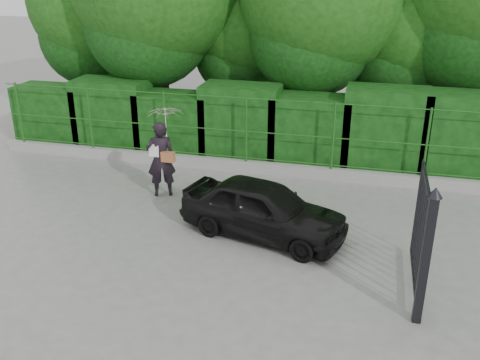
# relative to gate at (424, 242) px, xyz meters

# --- Properties ---
(ground) EXTENTS (80.00, 80.00, 0.00)m
(ground) POSITION_rel_gate_xyz_m (-4.60, 0.72, -1.19)
(ground) COLOR gray
(kerb) EXTENTS (14.00, 0.25, 0.30)m
(kerb) POSITION_rel_gate_xyz_m (-4.60, 5.22, -1.04)
(kerb) COLOR #9E9E99
(kerb) RESTS_ON ground
(fence) EXTENTS (14.13, 0.06, 1.80)m
(fence) POSITION_rel_gate_xyz_m (-4.38, 5.22, 0.01)
(fence) COLOR #1E5A19
(fence) RESTS_ON kerb
(hedge) EXTENTS (14.20, 1.20, 2.29)m
(hedge) POSITION_rel_gate_xyz_m (-4.33, 6.22, -0.15)
(hedge) COLOR black
(hedge) RESTS_ON ground
(gate) EXTENTS (0.22, 2.33, 2.36)m
(gate) POSITION_rel_gate_xyz_m (0.00, 0.00, 0.00)
(gate) COLOR black
(gate) RESTS_ON ground
(woman) EXTENTS (0.98, 0.88, 2.22)m
(woman) POSITION_rel_gate_xyz_m (-5.75, 3.22, 0.20)
(woman) COLOR black
(woman) RESTS_ON ground
(car) EXTENTS (3.78, 2.28, 1.20)m
(car) POSITION_rel_gate_xyz_m (-3.00, 1.79, -0.59)
(car) COLOR black
(car) RESTS_ON ground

